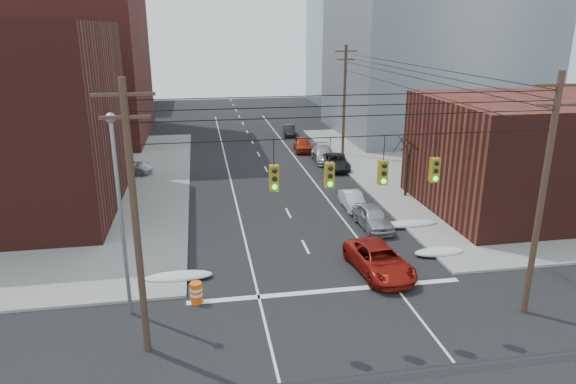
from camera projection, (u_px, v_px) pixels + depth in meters
name	position (u px, v px, depth m)	size (l,w,h in m)	color
ground	(369.00, 373.00, 19.67)	(160.00, 160.00, 0.00)	black
sidewalk_ne	(548.00, 164.00, 49.39)	(40.00, 40.00, 0.15)	gray
building_brick_tall	(25.00, 4.00, 56.11)	(24.00, 20.00, 30.00)	maroon
building_brick_far	(70.00, 70.00, 82.92)	(22.00, 18.00, 12.00)	#481B15
building_office	(433.00, 28.00, 60.69)	(22.00, 20.00, 25.00)	gray
building_glass	(376.00, 37.00, 85.85)	(20.00, 18.00, 22.00)	gray
building_storefront	(543.00, 155.00, 36.39)	(16.00, 12.00, 8.00)	#481B15
utility_pole_left	(135.00, 218.00, 19.31)	(2.20, 0.28, 11.00)	#473323
utility_pole_right	(542.00, 194.00, 22.10)	(2.20, 0.28, 11.00)	#473323
utility_pole_far	(344.00, 99.00, 51.16)	(2.20, 0.28, 11.00)	#473323
traffic_signals	(356.00, 172.00, 20.27)	(17.00, 0.42, 2.02)	black
street_light	(119.00, 200.00, 22.03)	(0.44, 0.44, 9.32)	gray
bare_tree	(407.00, 168.00, 39.28)	(2.09, 2.20, 4.93)	black
snow_nw	(179.00, 276.00, 26.82)	(3.50, 1.08, 0.42)	silver
snow_ne	(439.00, 252.00, 29.72)	(3.00, 1.08, 0.42)	silver
snow_east_far	(409.00, 224.00, 33.94)	(4.00, 1.08, 0.42)	silver
red_pickup	(379.00, 260.00, 27.47)	(2.43, 5.27, 1.47)	maroon
parked_car_a	(373.00, 217.00, 33.64)	(1.76, 4.36, 1.49)	#A2A1A6
parked_car_b	(353.00, 200.00, 37.32)	(1.29, 3.70, 1.22)	silver
parked_car_c	(336.00, 162.00, 47.64)	(2.28, 4.94, 1.37)	black
parked_car_d	(324.00, 154.00, 50.31)	(2.06, 5.06, 1.47)	#9E9DA2
parked_car_e	(302.00, 144.00, 54.54)	(1.73, 4.30, 1.46)	#9B220E
parked_car_f	(289.00, 130.00, 62.48)	(1.34, 3.83, 1.26)	black
lot_car_a	(61.00, 201.00, 36.17)	(1.63, 4.68, 1.54)	white
lot_car_b	(126.00, 167.00, 45.43)	(2.18, 4.74, 1.32)	#BDBCC1
lot_car_c	(21.00, 187.00, 39.77)	(1.91, 4.69, 1.36)	black
lot_car_d	(29.00, 179.00, 41.39)	(1.78, 4.42, 1.51)	silver
construction_barrel	(196.00, 293.00, 24.52)	(0.62, 0.62, 1.05)	#F5550C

